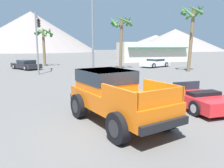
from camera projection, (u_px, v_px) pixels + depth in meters
name	position (u px, v px, depth m)	size (l,w,h in m)	color
ground_plane	(125.00, 125.00, 7.96)	(320.00, 320.00, 0.00)	#5B5956
orange_pickup_truck	(114.00, 93.00, 8.20)	(3.33, 5.13, 1.91)	orange
red_convertible_car	(192.00, 97.00, 10.37)	(2.16, 4.48, 1.11)	red
parked_car_dark	(26.00, 64.00, 27.00)	(4.06, 4.65, 1.17)	#232328
parked_car_white	(155.00, 63.00, 29.83)	(4.67, 3.47, 1.16)	white
traffic_light_main	(38.00, 32.00, 22.71)	(0.38, 3.66, 6.09)	slate
street_lamp_post	(93.00, 17.00, 14.13)	(0.90, 0.24, 7.80)	slate
palm_tree_tall	(192.00, 21.00, 23.62)	(3.08, 2.95, 7.32)	brown
palm_tree_short	(44.00, 36.00, 30.84)	(2.71, 2.97, 5.52)	brown
palm_tree_leaning	(121.00, 28.00, 26.65)	(3.02, 3.06, 6.55)	brown
storefront_building	(152.00, 52.00, 41.33)	(12.37, 6.12, 3.55)	beige
distant_mountain_range	(53.00, 35.00, 119.57)	(192.94, 75.66, 21.00)	gray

